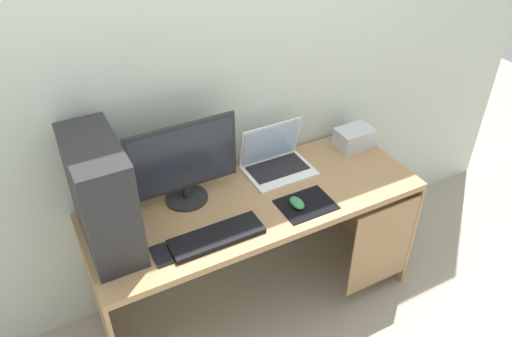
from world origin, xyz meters
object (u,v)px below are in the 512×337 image
at_px(projector, 354,138).
at_px(cell_phone, 161,255).
at_px(pc_tower, 102,196).
at_px(laptop, 276,161).
at_px(keyboard, 217,236).
at_px(mouse_left, 297,203).
at_px(monitor, 184,163).

bearing_deg(projector, cell_phone, -166.00).
bearing_deg(pc_tower, cell_phone, -49.91).
relative_size(laptop, keyboard, 0.81).
height_order(mouse_left, cell_phone, mouse_left).
bearing_deg(monitor, keyboard, -87.36).
xyz_separation_m(pc_tower, cell_phone, (0.16, -0.19, -0.25)).
bearing_deg(mouse_left, laptop, 78.15).
xyz_separation_m(pc_tower, projector, (1.38, 0.12, -0.20)).
height_order(monitor, cell_phone, monitor).
bearing_deg(cell_phone, mouse_left, 0.60).
bearing_deg(projector, mouse_left, -151.67).
bearing_deg(laptop, projector, -1.88).
bearing_deg(keyboard, pc_tower, 153.69).
xyz_separation_m(pc_tower, keyboard, (0.41, -0.20, -0.24)).
distance_m(keyboard, mouse_left, 0.42).
bearing_deg(laptop, mouse_left, -101.85).
distance_m(monitor, cell_phone, 0.43).
relative_size(pc_tower, monitor, 0.97).
bearing_deg(mouse_left, pc_tower, 167.69).
relative_size(projector, mouse_left, 2.08).
height_order(pc_tower, monitor, pc_tower).
relative_size(keyboard, mouse_left, 4.38).
xyz_separation_m(pc_tower, laptop, (0.90, 0.13, -0.20)).
relative_size(pc_tower, keyboard, 1.20).
xyz_separation_m(monitor, projector, (0.99, 0.01, -0.16)).
bearing_deg(projector, pc_tower, -175.16).
xyz_separation_m(projector, keyboard, (-0.98, -0.32, -0.04)).
height_order(pc_tower, keyboard, pc_tower).
bearing_deg(mouse_left, cell_phone, -179.40).
relative_size(monitor, laptop, 1.52).
bearing_deg(pc_tower, projector, 4.84).
distance_m(monitor, projector, 1.00).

